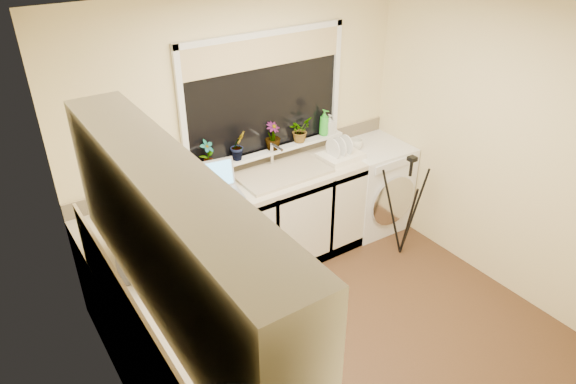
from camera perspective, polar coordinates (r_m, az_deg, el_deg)
The scene contains 32 objects.
floor at distance 4.26m, azimuth 6.44°, elevation -16.00°, with size 3.20×3.20×0.00m, color #4E301F.
ceiling at distance 3.04m, azimuth 9.16°, elevation 18.25°, with size 3.20×3.20×0.00m, color white.
wall_back at distance 4.58m, azimuth -4.77°, elevation 6.37°, with size 3.20×3.20×0.00m, color beige.
wall_front at distance 2.80m, azimuth 28.60°, elevation -15.10°, with size 3.20×3.20×0.00m, color beige.
wall_left at distance 2.87m, azimuth -17.95°, elevation -11.15°, with size 3.00×3.00×0.00m, color beige.
wall_right at distance 4.61m, azimuth 22.89°, elevation 4.15°, with size 3.00×3.00×0.00m, color beige.
base_cabinet_back at distance 4.60m, azimuth -6.02°, elevation -4.93°, with size 2.55×0.60×0.86m, color silver.
worktop_back at distance 4.50m, azimuth -2.69°, elevation 1.08°, with size 3.20×0.60×0.04m, color beige.
worktop_left at distance 2.96m, azimuth -9.23°, elevation -17.62°, with size 0.60×2.40×0.04m, color beige.
upper_cabinet at distance 2.21m, azimuth -12.71°, elevation -5.14°, with size 0.28×1.90×0.70m, color silver.
splashback_left at distance 2.72m, azimuth -15.33°, elevation -16.26°, with size 0.02×2.40×0.45m, color beige.
splashback_back at distance 4.68m, azimuth -4.56°, elevation 3.46°, with size 3.20×0.02×0.14m, color beige.
window_glass at distance 4.54m, azimuth -2.62°, elevation 10.65°, with size 1.50×0.02×1.00m, color black.
window_blind at distance 4.41m, azimuth -2.56°, elevation 15.16°, with size 1.50×0.02×0.25m, color tan.
windowsill at distance 4.70m, azimuth -2.12°, elevation 4.52°, with size 1.60×0.14×0.03m, color white.
sink at distance 4.58m, azimuth -0.56°, elevation 2.12°, with size 0.82×0.46×0.03m, color tan.
faucet at distance 4.66m, azimuth -1.79°, elevation 4.14°, with size 0.03×0.03×0.24m, color silver.
washing_machine at distance 5.38m, azimuth 9.15°, elevation 0.68°, with size 0.64×0.62×0.90m, color white.
laptop at distance 4.29m, azimuth -7.80°, elevation 0.67°, with size 0.40×0.36×0.26m.
kettle at distance 3.39m, azimuth -13.22°, elevation -8.16°, with size 0.15×0.15×0.20m, color silver.
dish_rack at distance 4.87m, azimuth 5.82°, elevation 3.95°, with size 0.39×0.29×0.06m, color white.
tripod at distance 4.95m, azimuth 12.88°, elevation -1.61°, with size 0.50×0.50×1.04m, color black, non-canonical shape.
steel_jar at distance 2.77m, azimuth -7.79°, elevation -19.46°, with size 0.08×0.08×0.11m, color white.
microwave at distance 3.59m, azimuth -15.95°, elevation -5.38°, with size 0.51×0.35×0.28m, color white.
plant_a at distance 4.37m, azimuth -8.86°, elevation 4.16°, with size 0.13×0.09×0.25m, color #999999.
plant_b at distance 4.48m, azimuth -5.53°, elevation 5.13°, with size 0.14×0.11×0.26m, color #999999.
plant_c at distance 4.65m, azimuth -1.70°, elevation 6.19°, with size 0.14×0.14×0.25m, color #999999.
plant_d at distance 4.81m, azimuth 1.30°, elevation 6.88°, with size 0.21×0.18×0.23m, color #999999.
soap_bottle_green at distance 4.96m, azimuth 4.02°, elevation 7.66°, with size 0.10×0.10×0.25m, color green.
soap_bottle_clear at distance 5.00m, azimuth 4.60°, elevation 7.46°, with size 0.09×0.09×0.19m, color #999999.
cup_back at distance 5.07m, azimuth 7.50°, elevation 5.22°, with size 0.13×0.13×0.10m, color white.
cup_left at distance 2.79m, azimuth -6.72°, elevation -19.06°, with size 0.11×0.11×0.10m, color beige.
Camera 1 is at (-2.02, -2.19, 3.04)m, focal length 32.21 mm.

